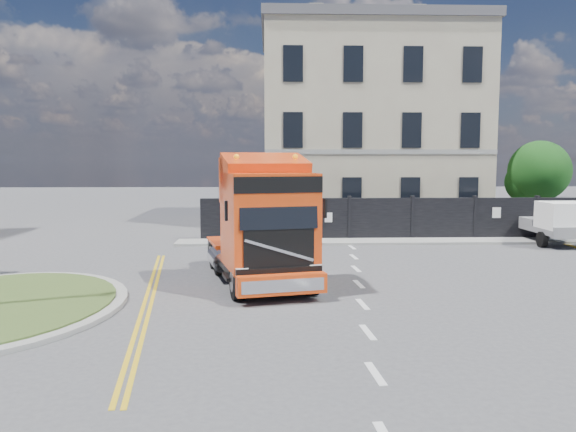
{
  "coord_description": "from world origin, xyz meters",
  "views": [
    {
      "loc": [
        0.19,
        -17.24,
        3.83
      ],
      "look_at": [
        0.88,
        2.7,
        1.8
      ],
      "focal_mm": 35.0,
      "sensor_mm": 36.0,
      "label": 1
    }
  ],
  "objects": [
    {
      "name": "georgian_building",
      "position": [
        6.0,
        16.5,
        5.77
      ],
      "size": [
        12.3,
        10.3,
        12.8
      ],
      "color": "#B4AD8F",
      "rests_on": "ground"
    },
    {
      "name": "truck",
      "position": [
        0.04,
        -0.6,
        1.74
      ],
      "size": [
        3.8,
        6.84,
        3.88
      ],
      "rotation": [
        0.0,
        0.0,
        0.23
      ],
      "color": "black",
      "rests_on": "ground"
    },
    {
      "name": "pavement_far",
      "position": [
        6.0,
        8.1,
        0.06
      ],
      "size": [
        20.0,
        1.6,
        0.12
      ],
      "primitive_type": "cube",
      "color": "gray",
      "rests_on": "ground"
    },
    {
      "name": "ground",
      "position": [
        0.0,
        0.0,
        0.0
      ],
      "size": [
        120.0,
        120.0,
        0.0
      ],
      "primitive_type": "plane",
      "color": "#424244",
      "rests_on": "ground"
    },
    {
      "name": "flatbed_pickup",
      "position": [
        13.03,
        7.09,
        1.06
      ],
      "size": [
        2.12,
        4.75,
        1.97
      ],
      "rotation": [
        0.0,
        0.0,
        -0.01
      ],
      "color": "slate",
      "rests_on": "ground"
    },
    {
      "name": "tree",
      "position": [
        14.38,
        12.1,
        3.05
      ],
      "size": [
        3.2,
        3.2,
        4.8
      ],
      "color": "#382619",
      "rests_on": "ground"
    },
    {
      "name": "hoarding_fence",
      "position": [
        6.55,
        9.0,
        1.0
      ],
      "size": [
        18.8,
        0.25,
        2.0
      ],
      "color": "black",
      "rests_on": "ground"
    }
  ]
}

